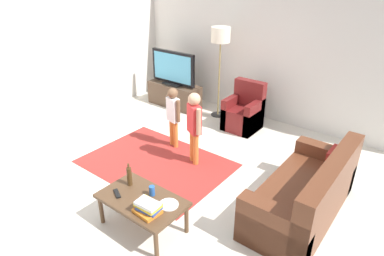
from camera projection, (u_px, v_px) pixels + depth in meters
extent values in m
plane|color=beige|center=(166.00, 183.00, 4.71)|extent=(7.80, 7.80, 0.00)
cube|color=silver|center=(270.00, 51.00, 6.24)|extent=(6.00, 0.12, 2.70)
cube|color=silver|center=(36.00, 57.00, 5.78)|extent=(0.12, 6.00, 2.70)
cube|color=#9E2D28|center=(156.00, 163.00, 5.19)|extent=(2.20, 1.60, 0.01)
cube|color=#4C3828|center=(174.00, 95.00, 7.23)|extent=(1.20, 0.44, 0.50)
cube|color=black|center=(173.00, 102.00, 7.27)|extent=(1.10, 0.32, 0.03)
cube|color=black|center=(174.00, 83.00, 7.10)|extent=(0.44, 0.28, 0.03)
cube|color=black|center=(173.00, 67.00, 6.95)|extent=(1.10, 0.07, 0.68)
cube|color=#59B2D8|center=(172.00, 68.00, 6.92)|extent=(1.00, 0.01, 0.58)
cube|color=brown|center=(300.00, 199.00, 4.06)|extent=(0.80, 1.80, 0.42)
cube|color=brown|center=(328.00, 194.00, 3.80)|extent=(0.20, 1.80, 0.86)
cube|color=brown|center=(272.00, 231.00, 3.46)|extent=(0.80, 0.20, 0.60)
cube|color=brown|center=(323.00, 165.00, 4.59)|extent=(0.80, 0.20, 0.60)
cube|color=#B22823|center=(332.00, 160.00, 4.21)|extent=(0.10, 0.32, 0.32)
cube|color=maroon|center=(242.00, 119.00, 6.20)|extent=(0.60, 0.60, 0.42)
cube|color=maroon|center=(249.00, 103.00, 6.25)|extent=(0.60, 0.16, 0.90)
cube|color=maroon|center=(232.00, 111.00, 6.30)|extent=(0.12, 0.60, 0.60)
cube|color=maroon|center=(254.00, 118.00, 6.03)|extent=(0.12, 0.60, 0.60)
cylinder|color=#262626|center=(218.00, 115.00, 6.86)|extent=(0.28, 0.28, 0.02)
cylinder|color=#99844C|center=(219.00, 80.00, 6.53)|extent=(0.03, 0.03, 1.50)
cylinder|color=silver|center=(221.00, 35.00, 6.14)|extent=(0.36, 0.36, 0.28)
cylinder|color=orange|center=(172.00, 132.00, 5.64)|extent=(0.08, 0.08, 0.47)
cylinder|color=orange|center=(176.00, 135.00, 5.56)|extent=(0.08, 0.08, 0.47)
cube|color=white|center=(173.00, 110.00, 5.41)|extent=(0.25, 0.17, 0.41)
sphere|color=brown|center=(173.00, 93.00, 5.28)|extent=(0.17, 0.17, 0.17)
cylinder|color=brown|center=(168.00, 106.00, 5.50)|extent=(0.06, 0.06, 0.36)
cylinder|color=brown|center=(178.00, 111.00, 5.30)|extent=(0.06, 0.06, 0.36)
cylinder|color=orange|center=(192.00, 146.00, 5.17)|extent=(0.09, 0.09, 0.52)
cylinder|color=orange|center=(196.00, 149.00, 5.07)|extent=(0.09, 0.09, 0.52)
cube|color=red|center=(194.00, 119.00, 4.90)|extent=(0.28, 0.24, 0.45)
sphere|color=tan|center=(194.00, 99.00, 4.76)|extent=(0.19, 0.19, 0.19)
cylinder|color=tan|center=(190.00, 114.00, 5.02)|extent=(0.07, 0.07, 0.40)
cylinder|color=tan|center=(199.00, 122.00, 4.76)|extent=(0.07, 0.07, 0.40)
cube|color=#513823|center=(142.00, 200.00, 3.76)|extent=(1.00, 0.60, 0.04)
cylinder|color=#513823|center=(101.00, 210.00, 3.92)|extent=(0.05, 0.05, 0.38)
cylinder|color=#513823|center=(156.00, 245.00, 3.42)|extent=(0.05, 0.05, 0.38)
cylinder|color=#513823|center=(132.00, 189.00, 4.27)|extent=(0.05, 0.05, 0.38)
cylinder|color=#513823|center=(186.00, 219.00, 3.78)|extent=(0.05, 0.05, 0.38)
cube|color=orange|center=(147.00, 211.00, 3.52)|extent=(0.28, 0.24, 0.04)
cube|color=#334CA5|center=(149.00, 208.00, 3.52)|extent=(0.26, 0.21, 0.03)
cube|color=yellow|center=(148.00, 205.00, 3.51)|extent=(0.27, 0.19, 0.04)
cube|color=white|center=(148.00, 204.00, 3.47)|extent=(0.26, 0.18, 0.04)
cylinder|color=#4C3319|center=(129.00, 176.00, 3.93)|extent=(0.06, 0.06, 0.24)
cylinder|color=#4C3319|center=(128.00, 166.00, 3.86)|extent=(0.02, 0.02, 0.06)
cube|color=black|center=(117.00, 193.00, 3.81)|extent=(0.17, 0.12, 0.02)
cylinder|color=#2659B2|center=(152.00, 191.00, 3.78)|extent=(0.07, 0.07, 0.12)
cylinder|color=white|center=(169.00, 205.00, 3.64)|extent=(0.22, 0.22, 0.02)
cube|color=silver|center=(170.00, 205.00, 3.62)|extent=(0.13, 0.10, 0.01)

